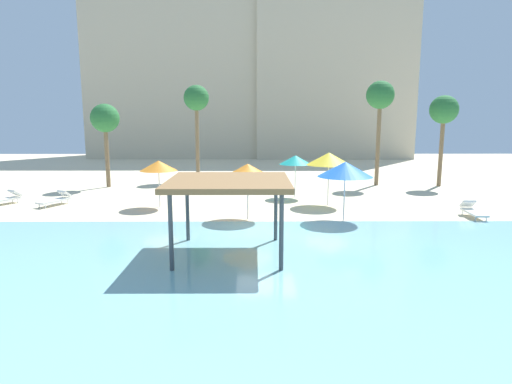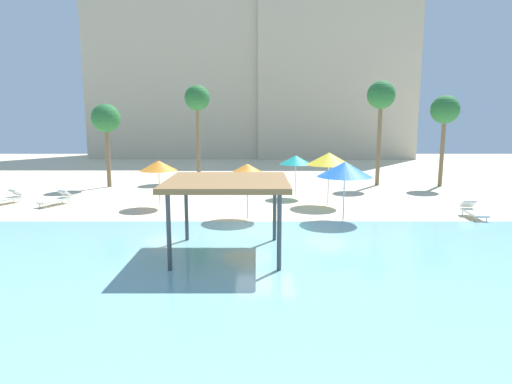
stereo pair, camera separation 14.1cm
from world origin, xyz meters
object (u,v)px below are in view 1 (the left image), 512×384
object	(u,v)px
beach_umbrella_teal_1	(295,160)
beach_umbrella_orange_4	(248,171)
palm_tree_3	(196,101)
palm_tree_1	(380,98)
palm_tree_0	(444,112)
lounge_chair_2	(5,198)
palm_tree_2	(105,120)
lounge_chair_3	(473,210)
beach_umbrella_yellow_3	(329,159)
beach_umbrella_orange_0	(159,166)
shade_pavilion	(229,184)
lounge_chair_0	(56,199)
beach_umbrella_blue_2	(345,169)

from	to	relation	value
beach_umbrella_teal_1	beach_umbrella_orange_4	distance (m)	6.33
palm_tree_3	palm_tree_1	bearing A→B (deg)	-13.44
beach_umbrella_teal_1	palm_tree_0	size ratio (longest dim) A/B	0.40
beach_umbrella_orange_4	palm_tree_3	bearing A→B (deg)	106.50
lounge_chair_2	palm_tree_2	bearing A→B (deg)	179.16
beach_umbrella_teal_1	beach_umbrella_orange_4	xyz separation A→B (m)	(-2.73, -5.72, 0.04)
palm_tree_1	palm_tree_2	bearing A→B (deg)	-177.75
lounge_chair_3	palm_tree_3	xyz separation A→B (m)	(-14.66, 13.23, 5.62)
beach_umbrella_yellow_3	lounge_chair_2	distance (m)	17.72
beach_umbrella_teal_1	lounge_chair_3	bearing A→B (deg)	-34.25
beach_umbrella_orange_0	palm_tree_1	xyz separation A→B (m)	(13.61, 7.59, 3.81)
palm_tree_2	lounge_chair_3	bearing A→B (deg)	-24.86
shade_pavilion	palm_tree_3	bearing A→B (deg)	100.37
beach_umbrella_yellow_3	lounge_chair_0	xyz separation A→B (m)	(-14.69, 0.05, -2.18)
lounge_chair_0	palm_tree_2	size ratio (longest dim) A/B	0.35
lounge_chair_0	palm_tree_1	bearing A→B (deg)	135.38
shade_pavilion	lounge_chair_2	world-z (taller)	shade_pavilion
palm_tree_0	lounge_chair_3	bearing A→B (deg)	-104.46
beach_umbrella_orange_4	lounge_chair_3	size ratio (longest dim) A/B	1.34
palm_tree_1	palm_tree_0	bearing A→B (deg)	-6.30
lounge_chair_3	palm_tree_3	size ratio (longest dim) A/B	0.27
beach_umbrella_blue_2	palm_tree_1	world-z (taller)	palm_tree_1
beach_umbrella_orange_0	lounge_chair_3	bearing A→B (deg)	-9.41
beach_umbrella_teal_1	beach_umbrella_yellow_3	world-z (taller)	beach_umbrella_yellow_3
beach_umbrella_blue_2	beach_umbrella_teal_1	bearing A→B (deg)	105.39
beach_umbrella_teal_1	palm_tree_0	xyz separation A→B (m)	(10.40, 4.28, 2.85)
beach_umbrella_orange_4	shade_pavilion	bearing A→B (deg)	-96.04
lounge_chair_0	palm_tree_3	bearing A→B (deg)	173.14
beach_umbrella_orange_0	lounge_chair_2	xyz separation A→B (m)	(-8.60, 0.77, -1.86)
palm_tree_1	beach_umbrella_orange_0	bearing A→B (deg)	-150.84
lounge_chair_2	palm_tree_1	xyz separation A→B (m)	(22.21, 6.82, 5.68)
shade_pavilion	beach_umbrella_yellow_3	world-z (taller)	beach_umbrella_yellow_3
beach_umbrella_blue_2	shade_pavilion	bearing A→B (deg)	-134.72
beach_umbrella_orange_0	palm_tree_1	distance (m)	16.04
beach_umbrella_orange_0	palm_tree_2	xyz separation A→B (m)	(-4.97, 6.86, 2.34)
beach_umbrella_orange_0	beach_umbrella_teal_1	bearing A→B (deg)	20.95
beach_umbrella_teal_1	beach_umbrella_yellow_3	bearing A→B (deg)	-56.56
lounge_chair_3	palm_tree_2	bearing A→B (deg)	-111.39
lounge_chair_2	palm_tree_3	bearing A→B (deg)	166.85
beach_umbrella_orange_0	beach_umbrella_yellow_3	world-z (taller)	beach_umbrella_yellow_3
beach_umbrella_orange_4	palm_tree_0	size ratio (longest dim) A/B	0.42
shade_pavilion	beach_umbrella_orange_4	bearing A→B (deg)	83.96
palm_tree_1	palm_tree_3	distance (m)	13.30
lounge_chair_3	palm_tree_2	xyz separation A→B (m)	(-20.30, 9.41, 4.21)
beach_umbrella_yellow_3	beach_umbrella_orange_4	bearing A→B (deg)	-141.96
lounge_chair_2	palm_tree_0	distance (m)	27.59
beach_umbrella_teal_1	palm_tree_3	xyz separation A→B (m)	(-6.75, 7.84, 3.73)
lounge_chair_0	beach_umbrella_blue_2	bearing A→B (deg)	101.19
beach_umbrella_orange_4	palm_tree_3	xyz separation A→B (m)	(-4.02, 13.56, 3.69)
palm_tree_0	palm_tree_3	size ratio (longest dim) A/B	0.87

